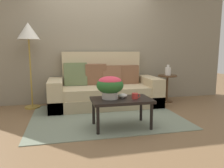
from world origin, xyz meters
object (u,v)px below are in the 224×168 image
object	(u,v)px
floor_lamp	(28,35)
snack_bowl	(123,95)
coffee_table	(122,102)
potted_plant	(110,85)
table_vase	(168,71)
couch	(104,90)
coffee_mug	(135,96)
side_table	(167,84)

from	to	relation	value
floor_lamp	snack_bowl	xyz separation A→B (m)	(1.50, -1.44, -0.97)
coffee_table	potted_plant	xyz separation A→B (m)	(-0.17, 0.05, 0.26)
coffee_table	table_vase	bearing A→B (deg)	43.34
couch	snack_bowl	size ratio (longest dim) A/B	15.98
table_vase	coffee_table	bearing A→B (deg)	-136.66
coffee_table	coffee_mug	size ratio (longest dim) A/B	6.77
potted_plant	coffee_mug	xyz separation A→B (m)	(0.36, -0.09, -0.16)
coffee_table	snack_bowl	size ratio (longest dim) A/B	6.33
couch	coffee_mug	xyz separation A→B (m)	(0.20, -1.40, 0.15)
couch	snack_bowl	bearing A→B (deg)	-88.40
coffee_table	side_table	size ratio (longest dim) A/B	1.47
coffee_table	potted_plant	world-z (taller)	potted_plant
snack_bowl	side_table	bearing A→B (deg)	42.87
side_table	coffee_table	bearing A→B (deg)	-136.69
side_table	floor_lamp	bearing A→B (deg)	177.60
potted_plant	coffee_table	bearing A→B (deg)	-16.95
coffee_mug	snack_bowl	bearing A→B (deg)	150.75
couch	table_vase	xyz separation A→B (m)	(1.47, 0.03, 0.37)
coffee_table	coffee_mug	world-z (taller)	coffee_mug
floor_lamp	potted_plant	distance (m)	2.10
coffee_mug	floor_lamp	bearing A→B (deg)	137.56
snack_bowl	table_vase	distance (m)	1.97
coffee_mug	table_vase	xyz separation A→B (m)	(1.26, 1.42, 0.22)
couch	table_vase	world-z (taller)	couch
potted_plant	snack_bowl	bearing A→B (deg)	-0.28
coffee_table	snack_bowl	xyz separation A→B (m)	(0.03, 0.05, 0.09)
side_table	potted_plant	distance (m)	2.09
floor_lamp	table_vase	world-z (taller)	floor_lamp
floor_lamp	snack_bowl	size ratio (longest dim) A/B	11.98
side_table	table_vase	bearing A→B (deg)	46.01
snack_bowl	table_vase	world-z (taller)	table_vase
potted_plant	floor_lamp	bearing A→B (deg)	132.34
table_vase	potted_plant	bearing A→B (deg)	-140.79
potted_plant	snack_bowl	distance (m)	0.26
couch	snack_bowl	xyz separation A→B (m)	(0.04, -1.30, 0.15)
snack_bowl	table_vase	xyz separation A→B (m)	(1.43, 1.33, 0.22)
coffee_table	coffee_mug	bearing A→B (deg)	-12.39
coffee_table	side_table	world-z (taller)	side_table
coffee_mug	potted_plant	bearing A→B (deg)	165.50
coffee_table	potted_plant	size ratio (longest dim) A/B	2.21
coffee_table	floor_lamp	world-z (taller)	floor_lamp
floor_lamp	snack_bowl	distance (m)	2.30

